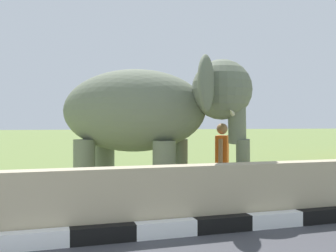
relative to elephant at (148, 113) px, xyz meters
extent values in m
cube|color=white|center=(-2.12, -2.30, -1.75)|extent=(0.90, 0.20, 0.24)
cube|color=black|center=(-1.22, -2.30, -1.75)|extent=(0.90, 0.20, 0.24)
cube|color=white|center=(-0.32, -2.30, -1.75)|extent=(0.90, 0.20, 0.24)
cube|color=black|center=(0.58, -2.30, -1.75)|extent=(0.90, 0.20, 0.24)
cube|color=white|center=(1.48, -2.30, -1.75)|extent=(0.90, 0.20, 0.24)
cube|color=black|center=(2.38, -2.30, -1.75)|extent=(0.90, 0.20, 0.24)
cube|color=tan|center=(-1.12, -2.00, -1.37)|extent=(28.00, 0.36, 1.00)
cylinder|color=#666E5A|center=(0.65, 0.10, -1.21)|extent=(0.44, 0.44, 1.32)
cylinder|color=#666E5A|center=(0.15, -0.65, -1.21)|extent=(0.44, 0.44, 1.32)
cylinder|color=#666E5A|center=(-0.75, 1.06, -1.21)|extent=(0.44, 0.44, 1.32)
cylinder|color=#666E5A|center=(-1.26, 0.32, -1.21)|extent=(0.44, 0.44, 1.32)
ellipsoid|color=#666E5A|center=(-0.30, 0.21, 0.04)|extent=(3.46, 3.07, 1.70)
sphere|color=#666E5A|center=(1.24, -0.85, 0.43)|extent=(1.16, 1.16, 1.16)
ellipsoid|color=#D84C8C|center=(1.48, -1.01, 0.58)|extent=(0.66, 0.73, 0.44)
ellipsoid|color=#666E5A|center=(1.56, -0.13, 0.48)|extent=(0.71, 0.88, 1.00)
ellipsoid|color=#666E5A|center=(0.68, -1.41, 0.48)|extent=(0.71, 0.88, 1.00)
cylinder|color=#666E5A|center=(1.48, -1.01, -0.12)|extent=(0.54, 0.58, 0.99)
cylinder|color=#666E5A|center=(1.58, -1.08, -0.92)|extent=(0.40, 0.42, 0.82)
cone|color=beige|center=(1.59, -0.75, -0.02)|extent=(0.44, 0.55, 0.22)
cone|color=beige|center=(1.27, -1.21, -0.02)|extent=(0.44, 0.55, 0.22)
cylinder|color=navy|center=(1.55, -0.24, -1.46)|extent=(0.15, 0.15, 0.82)
cylinder|color=navy|center=(1.44, -0.41, -1.46)|extent=(0.15, 0.15, 0.82)
cube|color=#D85919|center=(1.49, -0.33, -0.76)|extent=(0.41, 0.47, 0.58)
cylinder|color=#9E7251|center=(1.63, -0.11, -0.79)|extent=(0.13, 0.14, 0.52)
cylinder|color=#9E7251|center=(1.36, -0.55, -0.79)|extent=(0.15, 0.17, 0.53)
sphere|color=#9E7251|center=(1.49, -0.33, -0.33)|extent=(0.23, 0.23, 0.23)
camera|label=1|loc=(-1.90, -7.58, -0.23)|focal=40.95mm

